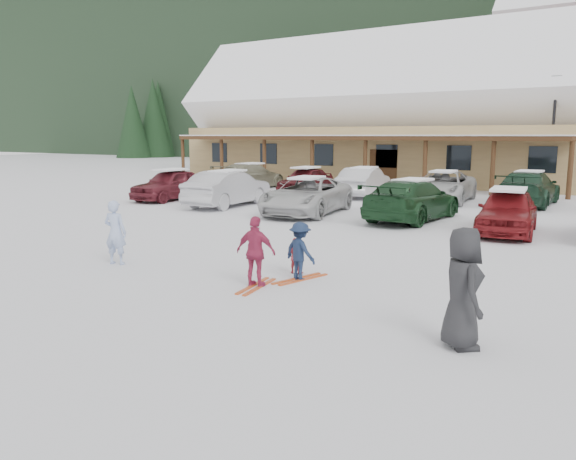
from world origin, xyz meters
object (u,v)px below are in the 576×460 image
Objects in this scene: child_magenta at (256,252)px; parked_car_11 at (528,188)px; adult_skier at (115,232)px; toddler_red at (295,256)px; lamp_post at (553,127)px; parked_car_9 at (364,182)px; child_navy at (300,251)px; parked_car_0 at (171,185)px; day_lodge at (386,122)px; parked_car_3 at (412,200)px; parked_car_10 at (443,187)px; bystander_dark at (462,288)px; parked_car_1 at (228,188)px; parked_car_4 at (507,211)px; parked_car_8 at (306,180)px; parked_car_2 at (307,196)px; parked_car_7 at (250,176)px.

child_magenta is 17.58m from parked_car_11.
child_magenta is at bearing 166.07° from adult_skier.
toddler_red is (4.07, 1.59, -0.37)m from adult_skier.
parked_car_9 is at bearing -135.76° from lamp_post.
child_navy is (-1.49, -23.12, -2.84)m from lamp_post.
parked_car_0 is (-14.62, -13.68, -2.74)m from lamp_post.
day_lodge is 29.04m from adult_skier.
parked_car_3 is 7.50m from parked_car_11.
parked_car_10 is at bearing 26.59° from parked_car_0.
child_magenta is 4.57m from bystander_dark.
parked_car_1 reaches higher than child_magenta.
parked_car_0 is at bearing -48.97° from child_magenta.
toddler_red is 8.52m from parked_car_4.
parked_car_8 is (-8.26, 6.16, -0.05)m from parked_car_3.
parked_car_11 is (11.39, -10.75, -3.19)m from day_lodge.
bystander_dark is 0.35× the size of parked_car_3.
parked_car_10 is (7.41, 0.02, 0.03)m from parked_car_8.
day_lodge is 36.21× the size of toddler_red.
parked_car_2 is (-0.70, 10.00, -0.06)m from adult_skier.
parked_car_8 is at bearing -0.14° from bystander_dark.
bystander_dark is at bearing -59.02° from parked_car_2.
parked_car_2 is at bearing -121.43° from parked_car_10.
bystander_dark is (4.01, -2.02, 0.26)m from child_navy.
parked_car_0 is at bearing -100.66° from day_lodge.
child_navy is 9.54m from parked_car_3.
toddler_red is 0.55× the size of child_magenta.
parked_car_10 is (-5.94, 17.68, -0.17)m from bystander_dark.
bystander_dark is at bearing 143.81° from toddler_red.
parked_car_3 is (3.39, 10.63, -0.03)m from adult_skier.
parked_car_1 is 0.91× the size of parked_car_11.
parked_car_3 is 10.30m from parked_car_8.
lamp_post is 15.99m from parked_car_2.
day_lodge reaches higher than bystander_dark.
parked_car_11 is at bearing 88.60° from parked_car_4.
day_lodge reaches higher than parked_car_0.
parked_car_2 is (-5.18, 8.85, 0.09)m from child_navy.
lamp_post reaches higher than child_navy.
parked_car_1 is at bearing -58.09° from child_magenta.
parked_car_0 is 3.84m from parked_car_1.
child_magenta reaches higher than child_navy.
bystander_dark is 12.58m from parked_car_3.
parked_car_4 is at bearing -56.94° from day_lodge.
parked_car_3 is at bearing -123.99° from adult_skier.
parked_car_7 is 0.97× the size of parked_car_11.
bystander_dark is 14.23m from parked_car_2.
parked_car_0 is 7.26m from parked_car_8.
day_lodge is 5.60× the size of parked_car_11.
day_lodge is 5.63× the size of parked_car_2.
day_lodge is 18.78× the size of adult_skier.
parked_car_11 is (3.55, 0.82, 0.04)m from parked_car_10.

